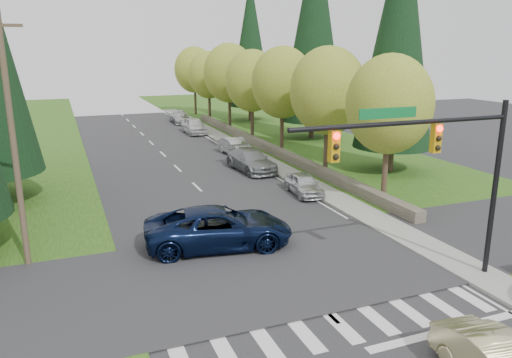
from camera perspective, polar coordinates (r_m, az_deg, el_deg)
grass_east at (r=36.62m, az=13.71°, el=0.77°), size 14.00×110.00×0.06m
cross_street at (r=20.52m, az=2.80°, el=-10.05°), size 120.00×8.00×0.10m
sidewalk_east at (r=35.28m, az=3.69°, el=0.70°), size 1.80×80.00×0.13m
curb_east at (r=34.94m, az=2.43°, el=0.58°), size 0.20×80.00×0.13m
stone_wall_north at (r=43.03m, az=1.23°, el=3.67°), size 0.70×40.00×0.70m
traffic_signal at (r=18.45m, az=20.11°, el=2.54°), size 8.70×0.37×6.80m
utility_pole at (r=21.30m, az=-26.01°, el=3.91°), size 1.60×0.24×10.00m
decid_tree_0 at (r=28.68m, az=15.00°, el=8.23°), size 4.80×4.80×8.37m
decid_tree_1 at (r=34.57m, az=8.23°, el=9.93°), size 5.20×5.20×8.80m
decid_tree_2 at (r=40.69m, az=3.04°, el=10.94°), size 5.00×5.00×8.82m
decid_tree_3 at (r=47.19m, az=-0.44°, el=11.16°), size 5.00×5.00×8.55m
decid_tree_4 at (r=53.78m, az=-3.08°, el=12.00°), size 5.40×5.40×9.18m
decid_tree_5 at (r=60.42m, az=-5.41°, el=11.75°), size 4.80×4.80×8.30m
decid_tree_6 at (r=67.18m, az=-7.05°, el=12.28°), size 5.20×5.20×8.86m
conifer_e_a at (r=36.22m, az=16.03°, el=16.07°), size 5.44×5.44×17.80m
conifer_e_b at (r=48.65m, az=6.69°, el=17.22°), size 6.12×6.12×19.80m
conifer_e_c at (r=60.96m, az=-0.64°, el=15.37°), size 5.10×5.10×16.80m
suv_navy at (r=22.23m, az=-4.27°, el=-5.56°), size 6.88×3.95×1.81m
parked_car_a at (r=30.25m, az=5.48°, el=-0.58°), size 1.89×3.92×1.29m
parked_car_b at (r=35.95m, az=-0.57°, el=2.17°), size 2.63×5.53×1.56m
parked_car_c at (r=41.42m, az=-2.36°, el=3.73°), size 1.95×4.40×1.41m
parked_car_d at (r=52.34m, az=-7.08°, el=6.06°), size 1.95×4.80×1.63m
parked_car_e at (r=60.01m, az=-8.65°, el=6.98°), size 2.04×4.77×1.37m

